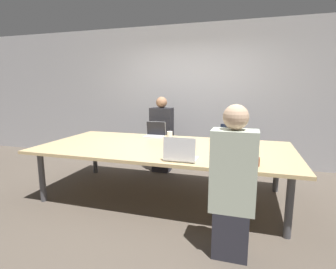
{
  "coord_description": "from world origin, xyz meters",
  "views": [
    {
      "loc": [
        1.1,
        -3.42,
        1.55
      ],
      "look_at": [
        0.02,
        0.1,
        0.89
      ],
      "focal_mm": 28.0,
      "sensor_mm": 36.0,
      "label": 1
    }
  ],
  "objects_px": {
    "laptop_far_midleft": "(155,132)",
    "person_far_midleft": "(162,136)",
    "cup_far_midleft": "(170,134)",
    "laptop_near_midright": "(180,154)",
    "cup_near_right": "(255,162)",
    "stapler": "(184,150)",
    "laptop_near_right": "(229,158)",
    "cup_far_right": "(213,138)",
    "person_near_right": "(233,185)",
    "laptop_far_right": "(231,136)"
  },
  "relations": [
    {
      "from": "laptop_far_midleft",
      "to": "person_far_midleft",
      "type": "xyz_separation_m",
      "value": [
        -0.03,
        0.44,
        -0.14
      ]
    },
    {
      "from": "person_far_midleft",
      "to": "cup_far_midleft",
      "type": "relative_size",
      "value": 13.48
    },
    {
      "from": "laptop_near_midright",
      "to": "cup_near_right",
      "type": "bearing_deg",
      "value": -176.38
    },
    {
      "from": "cup_far_midleft",
      "to": "stapler",
      "type": "bearing_deg",
      "value": -62.75
    },
    {
      "from": "laptop_near_right",
      "to": "stapler",
      "type": "xyz_separation_m",
      "value": [
        -0.58,
        0.38,
        -0.04
      ]
    },
    {
      "from": "laptop_far_midleft",
      "to": "stapler",
      "type": "relative_size",
      "value": 2.11
    },
    {
      "from": "cup_far_right",
      "to": "cup_near_right",
      "type": "xyz_separation_m",
      "value": [
        0.59,
        -1.2,
        0.0
      ]
    },
    {
      "from": "cup_far_right",
      "to": "stapler",
      "type": "xyz_separation_m",
      "value": [
        -0.26,
        -0.83,
        -0.02
      ]
    },
    {
      "from": "person_near_right",
      "to": "person_far_midleft",
      "type": "bearing_deg",
      "value": -57.62
    },
    {
      "from": "cup_far_midleft",
      "to": "laptop_near_midright",
      "type": "relative_size",
      "value": 0.29
    },
    {
      "from": "laptop_far_midleft",
      "to": "person_near_right",
      "type": "distance_m",
      "value": 2.25
    },
    {
      "from": "laptop_near_midright",
      "to": "stapler",
      "type": "xyz_separation_m",
      "value": [
        -0.06,
        0.42,
        -0.05
      ]
    },
    {
      "from": "laptop_far_right",
      "to": "laptop_near_midright",
      "type": "distance_m",
      "value": 1.41
    },
    {
      "from": "cup_near_right",
      "to": "laptop_far_midleft",
      "type": "bearing_deg",
      "value": 141.09
    },
    {
      "from": "laptop_near_midright",
      "to": "person_far_midleft",
      "type": "bearing_deg",
      "value": -65.44
    },
    {
      "from": "cup_far_right",
      "to": "stapler",
      "type": "height_order",
      "value": "cup_far_right"
    },
    {
      "from": "cup_far_right",
      "to": "person_near_right",
      "type": "relative_size",
      "value": 0.07
    },
    {
      "from": "laptop_near_midright",
      "to": "cup_near_right",
      "type": "relative_size",
      "value": 3.84
    },
    {
      "from": "laptop_far_midleft",
      "to": "laptop_far_right",
      "type": "distance_m",
      "value": 1.24
    },
    {
      "from": "laptop_far_right",
      "to": "laptop_near_right",
      "type": "xyz_separation_m",
      "value": [
        0.06,
        -1.29,
        -0.01
      ]
    },
    {
      "from": "person_far_midleft",
      "to": "cup_far_right",
      "type": "bearing_deg",
      "value": -26.86
    },
    {
      "from": "laptop_near_midright",
      "to": "laptop_near_right",
      "type": "relative_size",
      "value": 1.12
    },
    {
      "from": "cup_far_midleft",
      "to": "stapler",
      "type": "xyz_separation_m",
      "value": [
        0.46,
        -0.89,
        -0.03
      ]
    },
    {
      "from": "person_near_right",
      "to": "laptop_near_right",
      "type": "bearing_deg",
      "value": -81.48
    },
    {
      "from": "person_near_right",
      "to": "cup_near_right",
      "type": "bearing_deg",
      "value": -111.4
    },
    {
      "from": "person_far_midleft",
      "to": "cup_far_right",
      "type": "relative_size",
      "value": 14.78
    },
    {
      "from": "cup_far_midleft",
      "to": "cup_far_right",
      "type": "xyz_separation_m",
      "value": [
        0.72,
        -0.05,
        -0.01
      ]
    },
    {
      "from": "person_far_midleft",
      "to": "laptop_near_right",
      "type": "relative_size",
      "value": 4.31
    },
    {
      "from": "person_near_right",
      "to": "stapler",
      "type": "relative_size",
      "value": 9.04
    },
    {
      "from": "person_far_midleft",
      "to": "laptop_near_right",
      "type": "distance_m",
      "value": 2.18
    },
    {
      "from": "person_far_midleft",
      "to": "cup_near_right",
      "type": "relative_size",
      "value": 14.81
    },
    {
      "from": "person_far_midleft",
      "to": "laptop_far_right",
      "type": "xyz_separation_m",
      "value": [
        1.27,
        -0.44,
        0.14
      ]
    },
    {
      "from": "laptop_far_right",
      "to": "cup_far_right",
      "type": "height_order",
      "value": "laptop_far_right"
    },
    {
      "from": "laptop_far_right",
      "to": "person_near_right",
      "type": "distance_m",
      "value": 1.79
    },
    {
      "from": "person_far_midleft",
      "to": "laptop_near_right",
      "type": "bearing_deg",
      "value": -52.31
    },
    {
      "from": "laptop_near_midright",
      "to": "laptop_far_right",
      "type": "bearing_deg",
      "value": -109.34
    },
    {
      "from": "laptop_far_right",
      "to": "stapler",
      "type": "relative_size",
      "value": 2.15
    },
    {
      "from": "laptop_near_right",
      "to": "cup_near_right",
      "type": "distance_m",
      "value": 0.27
    },
    {
      "from": "laptop_near_right",
      "to": "cup_near_right",
      "type": "relative_size",
      "value": 3.44
    },
    {
      "from": "laptop_near_right",
      "to": "cup_near_right",
      "type": "xyz_separation_m",
      "value": [
        0.27,
        0.01,
        -0.02
      ]
    },
    {
      "from": "cup_far_midleft",
      "to": "person_near_right",
      "type": "bearing_deg",
      "value": -57.65
    },
    {
      "from": "person_far_midleft",
      "to": "person_near_right",
      "type": "distance_m",
      "value": 2.62
    },
    {
      "from": "laptop_near_right",
      "to": "person_near_right",
      "type": "relative_size",
      "value": 0.23
    },
    {
      "from": "person_near_right",
      "to": "laptop_far_midleft",
      "type": "bearing_deg",
      "value": -52.21
    },
    {
      "from": "laptop_far_right",
      "to": "stapler",
      "type": "distance_m",
      "value": 1.05
    },
    {
      "from": "stapler",
      "to": "laptop_near_right",
      "type": "bearing_deg",
      "value": -47.36
    },
    {
      "from": "person_far_midleft",
      "to": "cup_near_right",
      "type": "distance_m",
      "value": 2.35
    },
    {
      "from": "person_near_right",
      "to": "stapler",
      "type": "xyz_separation_m",
      "value": [
        -0.66,
        0.87,
        0.08
      ]
    },
    {
      "from": "stapler",
      "to": "cup_far_midleft",
      "type": "bearing_deg",
      "value": 102.91
    },
    {
      "from": "cup_far_midleft",
      "to": "laptop_far_right",
      "type": "distance_m",
      "value": 0.98
    }
  ]
}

